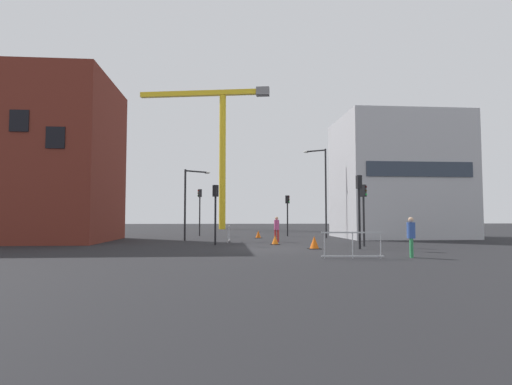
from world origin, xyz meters
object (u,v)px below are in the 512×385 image
Objects in this scene: streetlamp_tall at (323,185)px; streetlamp_short at (190,196)px; traffic_cone_on_verge at (258,235)px; traffic_cone_striped at (314,243)px; pedestrian_waiting at (411,234)px; construction_crane at (219,133)px; traffic_light_verge at (288,209)px; traffic_light_median at (215,204)px; traffic_light_island at (364,204)px; traffic_light_corner at (200,205)px; traffic_cone_orange at (275,240)px; traffic_light_near at (359,199)px; pedestrian_walking at (277,227)px.

streetlamp_tall is 1.40× the size of streetlamp_short.
traffic_cone_on_verge is (5.22, 3.01, -2.90)m from streetlamp_short.
traffic_cone_on_verge is (-2.00, 11.36, -0.03)m from traffic_cone_striped.
pedestrian_waiting is at bearing -58.56° from traffic_cone_striped.
construction_crane is 27.67m from streetlamp_tall.
construction_crane is 24.73m from traffic_light_verge.
traffic_light_island is at bearing -12.44° from traffic_light_median.
streetlamp_short is at bearing -92.56° from traffic_light_corner.
traffic_light_median is 6.37× the size of traffic_cone_orange.
traffic_light_near is 6.85× the size of traffic_cone_orange.
construction_crane is 3.86× the size of streetlamp_short.
construction_crane reaches higher than traffic_cone_on_verge.
streetlamp_tall is (8.60, -24.63, -9.20)m from construction_crane.
traffic_light_near is 3.30m from traffic_cone_striped.
traffic_light_corner reaches higher than pedestrian_waiting.
construction_crane is 27.72m from traffic_cone_on_verge.
streetlamp_tall is 2.02× the size of traffic_light_island.
traffic_light_median reaches higher than pedestrian_waiting.
traffic_light_island is (8.66, -33.98, -11.05)m from construction_crane.
traffic_light_corner reaches higher than traffic_light_verge.
pedestrian_walking is (-3.55, 6.32, -1.62)m from traffic_light_near.
traffic_light_near is at bearing -77.76° from construction_crane.
traffic_cone_striped is at bearing 121.44° from pedestrian_waiting.
streetlamp_tall is 11.99m from traffic_cone_striped.
streetlamp_short is at bearing 146.88° from traffic_light_island.
traffic_light_near is 18.37m from traffic_light_corner.
traffic_light_corner reaches higher than traffic_light_median.
construction_crane reaches higher than pedestrian_walking.
streetlamp_short is 7.23m from traffic_light_corner.
traffic_light_median reaches higher than traffic_cone_striped.
construction_crane is at bearing 85.80° from traffic_light_corner.
traffic_light_island is at bearing -23.06° from traffic_cone_orange.
construction_crane reaches higher than traffic_light_median.
traffic_light_verge is 2.13× the size of pedestrian_waiting.
streetlamp_tall is 1.72× the size of traffic_light_corner.
traffic_cone_orange is (-4.61, 8.48, -0.71)m from pedestrian_waiting.
traffic_cone_orange is (-3.97, 3.91, -2.35)m from traffic_light_near.
streetlamp_short reaches higher than pedestrian_walking.
traffic_light_corner is at bearing 120.20° from traffic_light_near.
traffic_light_near is 8.47m from traffic_light_median.
pedestrian_walking reaches higher than pedestrian_waiting.
traffic_cone_on_verge is at bearing 99.97° from traffic_cone_striped.
pedestrian_waiting is at bearing -81.99° from traffic_light_near.
traffic_cone_on_verge is at bearing 67.66° from traffic_light_median.
traffic_light_median is at bearing 167.56° from traffic_light_island.
traffic_cone_orange is (-4.86, 2.07, -2.14)m from traffic_light_island.
traffic_cone_orange is (5.59, -4.75, -2.92)m from streetlamp_short.
traffic_light_near reaches higher than traffic_cone_orange.
traffic_light_verge is 0.99× the size of traffic_light_median.
traffic_cone_orange is at bearing 114.28° from traffic_cone_striped.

